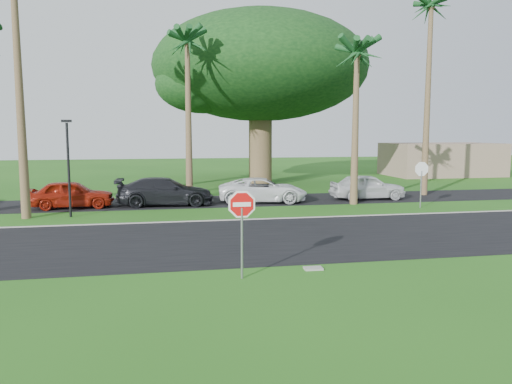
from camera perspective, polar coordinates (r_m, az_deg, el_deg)
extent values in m
plane|color=#205415|center=(17.01, -4.91, -7.02)|extent=(120.00, 120.00, 0.00)
cube|color=black|center=(18.94, -5.53, -5.54)|extent=(120.00, 8.00, 0.02)
cube|color=black|center=(29.26, -7.42, -1.14)|extent=(120.00, 5.00, 0.02)
cube|color=gray|center=(22.90, -6.46, -3.33)|extent=(120.00, 0.12, 0.06)
cylinder|color=gray|center=(13.94, -1.62, -5.89)|extent=(0.07, 0.07, 2.00)
cylinder|color=white|center=(13.74, -1.64, -1.42)|extent=(1.05, 0.02, 1.05)
cylinder|color=red|center=(13.74, -1.64, -1.42)|extent=(0.90, 0.02, 0.90)
cube|color=white|center=(13.74, -1.64, -1.42)|extent=(0.50, 0.02, 0.12)
cylinder|color=gray|center=(28.15, 18.33, 0.28)|extent=(0.07, 0.07, 2.00)
cylinder|color=white|center=(28.05, 18.41, 2.51)|extent=(1.05, 0.02, 1.05)
cylinder|color=red|center=(28.05, 18.41, 2.51)|extent=(0.90, 0.02, 0.90)
cube|color=white|center=(28.05, 18.41, 2.51)|extent=(0.50, 0.02, 0.12)
cone|color=brown|center=(25.77, -25.41, 9.97)|extent=(0.44, 0.44, 11.50)
cone|color=brown|center=(30.48, -7.73, 8.12)|extent=(0.44, 0.44, 9.50)
cone|color=brown|center=(28.49, 11.28, 7.13)|extent=(0.44, 0.44, 8.50)
cone|color=brown|center=(33.86, 19.00, 9.80)|extent=(0.44, 0.44, 12.00)
cylinder|color=brown|center=(39.19, 0.51, 5.35)|extent=(1.80, 1.80, 6.00)
ellipsoid|color=black|center=(39.48, 0.51, 14.09)|extent=(16.50, 16.50, 8.25)
cylinder|color=black|center=(25.37, -20.62, 2.33)|extent=(0.12, 0.12, 4.50)
cube|color=black|center=(25.30, -20.84, 7.59)|extent=(0.45, 0.25, 0.12)
cube|color=gray|center=(49.64, 20.41, 3.52)|extent=(10.00, 6.00, 3.00)
imported|color=maroon|center=(28.40, -20.33, -0.26)|extent=(4.46, 1.99, 1.49)
imported|color=black|center=(28.05, -10.34, 0.02)|extent=(5.38, 2.35, 1.54)
imported|color=white|center=(28.80, 0.80, 0.19)|extent=(5.38, 3.06, 1.41)
imported|color=silver|center=(30.80, 12.61, 0.57)|extent=(4.49, 1.84, 1.53)
cube|color=gray|center=(15.16, 6.55, -8.67)|extent=(0.56, 0.37, 0.06)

